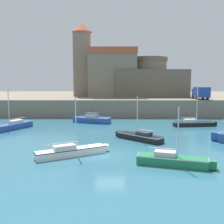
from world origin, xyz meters
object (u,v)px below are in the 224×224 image
sailboat_blue_4 (12,126)px  fortress (148,81)px  sailboat_black_6 (139,136)px  church (109,72)px  sailboat_green_5 (173,160)px  sailboat_black_7 (194,123)px  motorboat_blue_0 (92,119)px  sailboat_white_3 (72,151)px  truck_on_quay (201,92)px

sailboat_blue_4 → fortress: 33.75m
sailboat_black_6 → church: (-3.82, 31.97, 8.06)m
church → fortress: (8.78, -0.17, -2.16)m
sailboat_black_6 → sailboat_green_5: bearing=-78.9°
sailboat_blue_4 → sailboat_green_5: (17.67, -14.53, -0.06)m
sailboat_black_7 → church: 27.39m
motorboat_blue_0 → sailboat_black_6: (6.01, -11.87, -0.16)m
sailboat_black_7 → fortress: fortress is taller
sailboat_black_6 → fortress: bearing=81.1°
sailboat_black_7 → sailboat_blue_4: bearing=-173.3°
sailboat_white_3 → fortress: fortress is taller
sailboat_black_6 → sailboat_blue_4: bearing=159.4°
sailboat_blue_4 → church: church is taller
sailboat_green_5 → sailboat_black_6: bearing=101.1°
fortress → truck_on_quay: fortress is taller
sailboat_white_3 → sailboat_black_7: sailboat_black_7 is taller
truck_on_quay → sailboat_black_7: bearing=-112.0°
sailboat_black_7 → fortress: (-3.54, 22.94, 5.88)m
sailboat_green_5 → sailboat_white_3: bearing=162.0°
sailboat_green_5 → fortress: (3.30, 40.33, 5.87)m
sailboat_blue_4 → sailboat_black_7: 24.67m
sailboat_green_5 → sailboat_black_7: sailboat_black_7 is taller
sailboat_black_6 → truck_on_quay: size_ratio=1.15×
sailboat_white_3 → sailboat_green_5: 8.38m
sailboat_white_3 → fortress: size_ratio=0.41×
sailboat_blue_4 → sailboat_black_6: sailboat_blue_4 is taller
motorboat_blue_0 → sailboat_green_5: bearing=-69.4°
motorboat_blue_0 → sailboat_white_3: sailboat_white_3 is taller
sailboat_black_7 → fortress: 23.94m
sailboat_white_3 → sailboat_black_6: 8.66m
sailboat_blue_4 → church: (12.18, 25.97, 7.97)m
truck_on_quay → church: bearing=144.3°
church → truck_on_quay: bearing=-35.7°
fortress → church: bearing=178.9°
sailboat_green_5 → sailboat_black_6: (-1.67, 8.53, -0.03)m
sailboat_white_3 → church: 38.84m
sailboat_green_5 → sailboat_black_7: (6.84, 17.39, -0.01)m
sailboat_black_6 → fortress: (4.97, 31.80, 5.90)m
motorboat_blue_0 → church: 21.71m
motorboat_blue_0 → church: bearing=83.8°
church → sailboat_blue_4: bearing=-115.1°
sailboat_black_7 → sailboat_white_3: bearing=-135.0°
sailboat_black_6 → truck_on_quay: (12.97, 19.91, 3.87)m
motorboat_blue_0 → sailboat_green_5: (7.68, -20.40, -0.13)m
sailboat_white_3 → fortress: bearing=73.4°
sailboat_green_5 → truck_on_quay: bearing=68.3°
sailboat_black_7 → truck_on_quay: bearing=68.0°
sailboat_green_5 → sailboat_black_6: sailboat_black_6 is taller
sailboat_white_3 → truck_on_quay: 32.48m
sailboat_white_3 → truck_on_quay: (19.26, 25.86, 3.87)m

